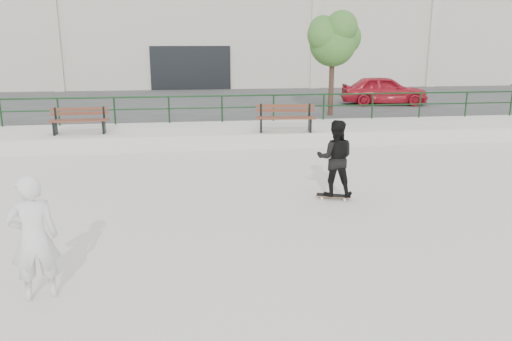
{
  "coord_description": "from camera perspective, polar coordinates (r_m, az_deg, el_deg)",
  "views": [
    {
      "loc": [
        -0.33,
        -8.23,
        3.56
      ],
      "look_at": [
        1.09,
        2.0,
        0.85
      ],
      "focal_mm": 35.0,
      "sensor_mm": 36.0,
      "label": 1
    }
  ],
  "objects": [
    {
      "name": "ground",
      "position": [
        8.97,
        -5.19,
        -8.73
      ],
      "size": [
        120.0,
        120.0,
        0.0
      ],
      "primitive_type": "plane",
      "color": "#BBB4AB",
      "rests_on": "ground"
    },
    {
      "name": "ledge",
      "position": [
        18.04,
        -6.74,
        4.03
      ],
      "size": [
        30.0,
        3.0,
        0.5
      ],
      "primitive_type": "cube",
      "color": "silver",
      "rests_on": "ground"
    },
    {
      "name": "parking_strip",
      "position": [
        26.44,
        -7.2,
        7.4
      ],
      "size": [
        60.0,
        14.0,
        0.5
      ],
      "primitive_type": "cube",
      "color": "#353535",
      "rests_on": "ground"
    },
    {
      "name": "railing",
      "position": [
        19.17,
        -6.93,
        7.66
      ],
      "size": [
        28.0,
        0.06,
        1.03
      ],
      "color": "#123416",
      "rests_on": "ledge"
    },
    {
      "name": "commercial_building",
      "position": [
        40.24,
        -7.75,
        16.02
      ],
      "size": [
        44.2,
        16.33,
        8.0
      ],
      "color": "beige",
      "rests_on": "ground"
    },
    {
      "name": "bench_left",
      "position": [
        17.83,
        -19.53,
        5.38
      ],
      "size": [
        1.9,
        0.62,
        0.87
      ],
      "rotation": [
        0.0,
        0.0,
        0.04
      ],
      "color": "#562E1D",
      "rests_on": "ledge"
    },
    {
      "name": "bench_right",
      "position": [
        17.23,
        3.38,
        6.0
      ],
      "size": [
        2.07,
        0.85,
        0.93
      ],
      "rotation": [
        0.0,
        0.0,
        -0.13
      ],
      "color": "#562E1D",
      "rests_on": "ledge"
    },
    {
      "name": "tree",
      "position": [
        21.1,
        8.87,
        14.78
      ],
      "size": [
        2.36,
        2.1,
        4.2
      ],
      "color": "#4B2F25",
      "rests_on": "parking_strip"
    },
    {
      "name": "red_car",
      "position": [
        25.3,
        14.42,
        8.89
      ],
      "size": [
        4.29,
        2.27,
        1.39
      ],
      "primitive_type": "imported",
      "rotation": [
        0.0,
        0.0,
        1.41
      ],
      "color": "#AD1525",
      "rests_on": "parking_strip"
    },
    {
      "name": "skateboard",
      "position": [
        11.66,
        8.86,
        -2.86
      ],
      "size": [
        0.8,
        0.45,
        0.09
      ],
      "rotation": [
        0.0,
        0.0,
        -0.35
      ],
      "color": "black",
      "rests_on": "ground"
    },
    {
      "name": "standing_skater",
      "position": [
        11.43,
        9.04,
        1.41
      ],
      "size": [
        0.99,
        0.86,
        1.74
      ],
      "primitive_type": "imported",
      "rotation": [
        0.0,
        0.0,
        2.87
      ],
      "color": "black",
      "rests_on": "skateboard"
    },
    {
      "name": "seated_skater",
      "position": [
        7.6,
        -24.06,
        -7.07
      ],
      "size": [
        0.76,
        0.6,
        1.81
      ],
      "primitive_type": "imported",
      "rotation": [
        0.0,
        0.0,
        3.43
      ],
      "color": "silver",
      "rests_on": "ground"
    }
  ]
}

